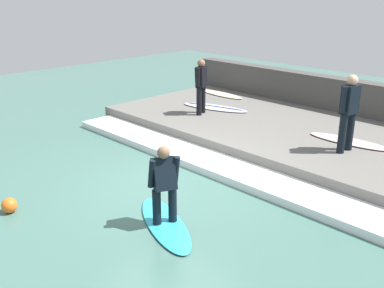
{
  "coord_description": "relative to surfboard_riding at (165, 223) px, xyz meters",
  "views": [
    {
      "loc": [
        -5.52,
        -6.27,
        3.83
      ],
      "look_at": [
        0.64,
        0.0,
        0.7
      ],
      "focal_mm": 42.0,
      "sensor_mm": 36.0,
      "label": 1
    }
  ],
  "objects": [
    {
      "name": "concrete_ledge",
      "position": [
        5.14,
        1.19,
        0.16
      ],
      "size": [
        4.4,
        9.75,
        0.37
      ],
      "primitive_type": "cube",
      "color": "#66635E",
      "rests_on": "ground_plane"
    },
    {
      "name": "surfer_waiting_near",
      "position": [
        4.45,
        3.51,
        1.21
      ],
      "size": [
        0.5,
        0.36,
        1.54
      ],
      "color": "black",
      "rests_on": "concrete_ledge"
    },
    {
      "name": "surfboard_spare",
      "position": [
        6.58,
        4.65,
        0.37
      ],
      "size": [
        0.56,
        1.82,
        0.06
      ],
      "color": "beige",
      "rests_on": "concrete_ledge"
    },
    {
      "name": "ground_plane",
      "position": [
        1.17,
        1.19,
        -0.03
      ],
      "size": [
        28.0,
        28.0,
        0.0
      ],
      "primitive_type": "plane",
      "color": "#426B60"
    },
    {
      "name": "surfer_waiting_far",
      "position": [
        4.52,
        -0.83,
        1.3
      ],
      "size": [
        0.57,
        0.27,
        1.69
      ],
      "color": "black",
      "rests_on": "concrete_ledge"
    },
    {
      "name": "surfboard_waiting_far",
      "position": [
        5.14,
        -0.63,
        0.37
      ],
      "size": [
        0.69,
        1.96,
        0.06
      ],
      "color": "beige",
      "rests_on": "concrete_ledge"
    },
    {
      "name": "marker_buoy",
      "position": [
        -1.67,
        2.28,
        0.11
      ],
      "size": [
        0.28,
        0.28,
        0.28
      ],
      "primitive_type": "sphere",
      "color": "orange",
      "rests_on": "ground_plane"
    },
    {
      "name": "surfboard_waiting_near",
      "position": [
        5.16,
        3.63,
        0.37
      ],
      "size": [
        1.12,
        2.15,
        0.07
      ],
      "color": "silver",
      "rests_on": "concrete_ledge"
    },
    {
      "name": "back_wall",
      "position": [
        7.59,
        1.19,
        0.62
      ],
      "size": [
        0.5,
        10.24,
        1.31
      ],
      "primitive_type": "cube",
      "color": "#474442",
      "rests_on": "ground_plane"
    },
    {
      "name": "surfboard_riding",
      "position": [
        0.0,
        0.0,
        0.0
      ],
      "size": [
        1.37,
        2.1,
        0.06
      ],
      "color": "#2DADD1",
      "rests_on": "ground_plane"
    },
    {
      "name": "wave_foam_crest",
      "position": [
        2.46,
        1.19,
        0.05
      ],
      "size": [
        0.96,
        9.26,
        0.16
      ],
      "primitive_type": "cube",
      "color": "white",
      "rests_on": "ground_plane"
    },
    {
      "name": "surfer_riding",
      "position": [
        0.0,
        0.0,
        0.78
      ],
      "size": [
        0.48,
        0.49,
        1.36
      ],
      "color": "black",
      "rests_on": "surfboard_riding"
    }
  ]
}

